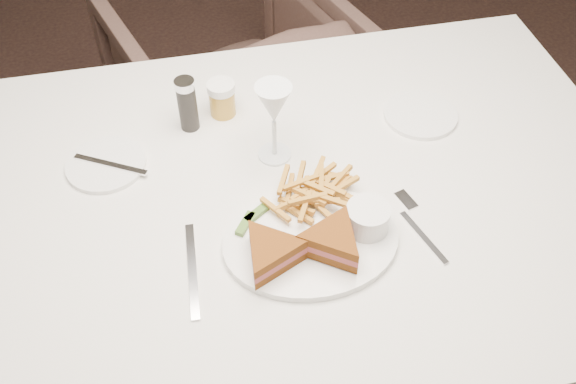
# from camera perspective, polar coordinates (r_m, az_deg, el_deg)

# --- Properties ---
(table) EXTENTS (1.48, 1.02, 0.75)m
(table) POSITION_cam_1_polar(r_m,az_deg,el_deg) (1.55, -0.46, -9.36)
(table) COLOR silver
(table) RESTS_ON ground
(chair_far) EXTENTS (0.84, 0.81, 0.71)m
(chair_far) POSITION_cam_1_polar(r_m,az_deg,el_deg) (2.16, -4.89, 9.89)
(chair_far) COLOR #49332C
(chair_far) RESTS_ON ground
(table_setting) EXTENTS (0.83, 0.62, 0.18)m
(table_setting) POSITION_cam_1_polar(r_m,az_deg,el_deg) (1.19, 0.45, -0.08)
(table_setting) COLOR white
(table_setting) RESTS_ON table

